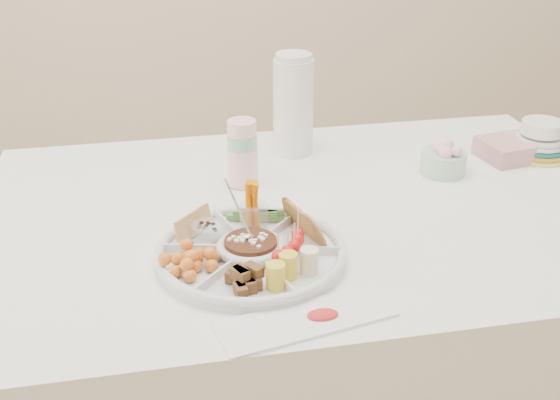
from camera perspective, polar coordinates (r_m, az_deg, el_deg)
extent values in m
cube|color=white|center=(1.84, 2.42, -11.18)|extent=(1.52, 1.02, 0.76)
cylinder|color=silver|center=(1.41, -2.39, -4.08)|extent=(0.46, 0.46, 0.04)
cylinder|color=#3D2410|center=(1.41, -2.39, -3.82)|extent=(0.13, 0.13, 0.04)
cylinder|color=beige|center=(1.71, -3.10, 4.46)|extent=(0.08, 0.08, 0.21)
cylinder|color=silver|center=(1.89, 1.09, 7.84)|extent=(0.12, 0.12, 0.28)
cylinder|color=#A2B7AD|center=(1.84, 13.16, 3.39)|extent=(0.13, 0.13, 0.09)
cube|color=tan|center=(1.99, 18.21, 3.94)|extent=(0.17, 0.16, 0.05)
cylinder|color=#DACB4A|center=(2.02, 20.41, 4.64)|extent=(0.19, 0.19, 0.10)
cube|color=silver|center=(1.25, 2.12, -9.67)|extent=(0.33, 0.17, 0.01)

